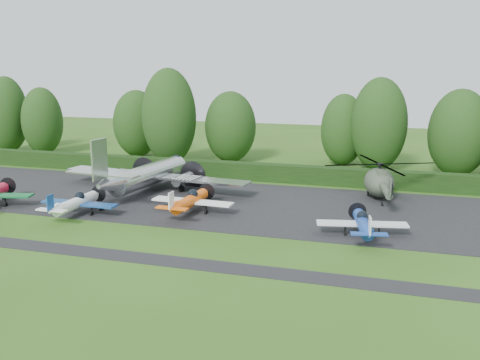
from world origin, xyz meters
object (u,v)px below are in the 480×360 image
(helicopter, at_px, (379,180))
(light_plane_orange, at_px, (190,201))
(light_plane_white, at_px, (76,203))
(transport_plane, at_px, (148,175))
(light_plane_blue, at_px, (363,223))
(sign_board, at_px, (455,182))

(helicopter, bearing_deg, light_plane_orange, -137.28)
(light_plane_white, distance_m, light_plane_orange, 10.16)
(transport_plane, relative_size, light_plane_blue, 2.90)
(transport_plane, relative_size, sign_board, 6.38)
(transport_plane, height_order, light_plane_white, transport_plane)
(helicopter, height_order, sign_board, helicopter)
(light_plane_orange, height_order, sign_board, light_plane_orange)
(light_plane_blue, height_order, helicopter, helicopter)
(transport_plane, distance_m, sign_board, 32.03)
(light_plane_white, xyz_separation_m, light_plane_blue, (25.00, 1.07, -0.03))
(light_plane_blue, height_order, sign_board, light_plane_blue)
(transport_plane, xyz_separation_m, light_plane_blue, (22.72, -8.71, -0.80))
(light_plane_white, bearing_deg, helicopter, 27.84)
(transport_plane, height_order, sign_board, transport_plane)
(light_plane_blue, bearing_deg, sign_board, 76.28)
(light_plane_white, relative_size, helicopter, 0.58)
(transport_plane, relative_size, helicopter, 1.64)
(transport_plane, bearing_deg, light_plane_white, -109.44)
(transport_plane, bearing_deg, sign_board, 9.27)
(light_plane_orange, height_order, helicopter, helicopter)
(transport_plane, height_order, light_plane_orange, transport_plane)
(helicopter, bearing_deg, sign_board, 39.94)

